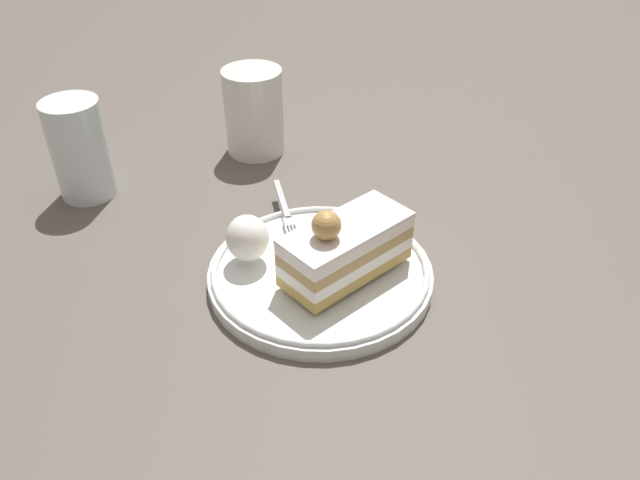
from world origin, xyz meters
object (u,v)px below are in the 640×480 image
(whipped_cream_dollop, at_px, (247,238))
(fork, at_px, (286,212))
(drink_glass_far, at_px, (254,116))
(dessert_plate, at_px, (320,273))
(cake_slice, at_px, (345,249))
(drink_glass_near, at_px, (81,155))

(whipped_cream_dollop, xyz_separation_m, fork, (0.01, 0.08, -0.02))
(whipped_cream_dollop, xyz_separation_m, drink_glass_far, (-0.09, 0.23, 0.01))
(dessert_plate, height_order, cake_slice, cake_slice)
(drink_glass_near, bearing_deg, cake_slice, -11.75)
(fork, distance_m, drink_glass_near, 0.24)
(dessert_plate, bearing_deg, cake_slice, -3.64)
(whipped_cream_dollop, relative_size, fork, 0.43)
(fork, height_order, drink_glass_near, drink_glass_near)
(cake_slice, distance_m, drink_glass_near, 0.33)
(fork, relative_size, drink_glass_near, 0.93)
(cake_slice, bearing_deg, whipped_cream_dollop, -175.56)
(whipped_cream_dollop, relative_size, drink_glass_far, 0.43)
(fork, distance_m, drink_glass_far, 0.18)
(dessert_plate, xyz_separation_m, drink_glass_far, (-0.16, 0.22, 0.04))
(dessert_plate, distance_m, whipped_cream_dollop, 0.08)
(cake_slice, height_order, drink_glass_near, drink_glass_near)
(drink_glass_near, bearing_deg, fork, 1.20)
(drink_glass_near, bearing_deg, drink_glass_far, 47.84)
(dessert_plate, relative_size, whipped_cream_dollop, 4.69)
(whipped_cream_dollop, distance_m, drink_glass_near, 0.24)
(dessert_plate, bearing_deg, fork, 130.76)
(cake_slice, distance_m, fork, 0.11)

